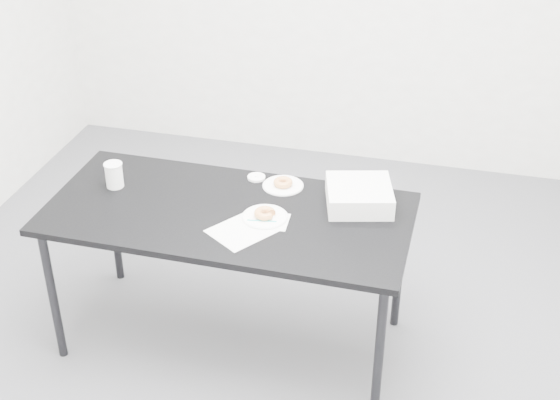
% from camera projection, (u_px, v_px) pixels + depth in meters
% --- Properties ---
extents(floor, '(4.00, 4.00, 0.00)m').
position_uv_depth(floor, '(264.00, 325.00, 4.11)').
color(floor, '#4F4F54').
rests_on(floor, ground).
extents(table, '(1.71, 0.82, 0.78)m').
position_uv_depth(table, '(228.00, 221.00, 3.65)').
color(table, black).
rests_on(table, floor).
extents(scorecard, '(0.35, 0.36, 0.00)m').
position_uv_depth(scorecard, '(244.00, 230.00, 3.48)').
color(scorecard, white).
rests_on(scorecard, table).
extents(logo_patch, '(0.06, 0.06, 0.00)m').
position_uv_depth(logo_patch, '(267.00, 221.00, 3.53)').
color(logo_patch, green).
rests_on(logo_patch, scorecard).
extents(pen, '(0.13, 0.03, 0.01)m').
position_uv_depth(pen, '(262.00, 221.00, 3.53)').
color(pen, '#0D9591').
rests_on(pen, scorecard).
extents(napkin, '(0.16, 0.16, 0.00)m').
position_uv_depth(napkin, '(272.00, 221.00, 3.54)').
color(napkin, white).
rests_on(napkin, table).
extents(plate_near, '(0.21, 0.21, 0.01)m').
position_uv_depth(plate_near, '(265.00, 217.00, 3.56)').
color(plate_near, white).
rests_on(plate_near, napkin).
extents(donut_near, '(0.11, 0.11, 0.03)m').
position_uv_depth(donut_near, '(265.00, 213.00, 3.55)').
color(donut_near, '#C0763D').
rests_on(donut_near, plate_near).
extents(plate_far, '(0.20, 0.20, 0.01)m').
position_uv_depth(plate_far, '(283.00, 186.00, 3.81)').
color(plate_far, white).
rests_on(plate_far, table).
extents(donut_far, '(0.10, 0.10, 0.03)m').
position_uv_depth(donut_far, '(283.00, 182.00, 3.80)').
color(donut_far, '#C0763D').
rests_on(donut_far, plate_far).
extents(coffee_cup, '(0.08, 0.08, 0.13)m').
position_uv_depth(coffee_cup, '(114.00, 175.00, 3.78)').
color(coffee_cup, white).
rests_on(coffee_cup, table).
extents(cup_lid, '(0.09, 0.09, 0.01)m').
position_uv_depth(cup_lid, '(256.00, 177.00, 3.88)').
color(cup_lid, white).
rests_on(cup_lid, table).
extents(bakery_box, '(0.36, 0.36, 0.10)m').
position_uv_depth(bakery_box, '(359.00, 195.00, 3.64)').
color(bakery_box, white).
rests_on(bakery_box, table).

